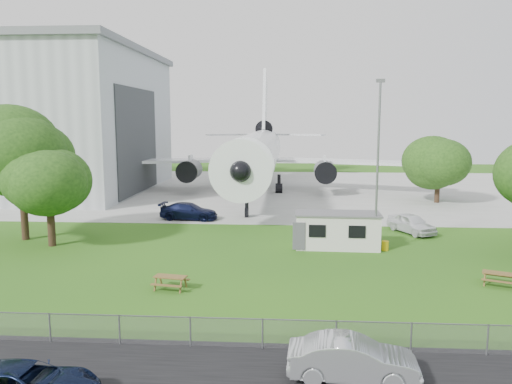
# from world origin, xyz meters

# --- Properties ---
(ground) EXTENTS (160.00, 160.00, 0.00)m
(ground) POSITION_xyz_m (0.00, 0.00, 0.00)
(ground) COLOR #3A7219
(concrete_apron) EXTENTS (120.00, 46.00, 0.03)m
(concrete_apron) POSITION_xyz_m (0.00, 38.00, 0.01)
(concrete_apron) COLOR #B7B7B2
(concrete_apron) RESTS_ON ground
(airliner) EXTENTS (46.36, 47.73, 17.69)m
(airliner) POSITION_xyz_m (-2.00, 35.86, 5.27)
(airliner) COLOR white
(airliner) RESTS_ON ground
(site_cabin) EXTENTS (6.79, 2.89, 2.62)m
(site_cabin) POSITION_xyz_m (5.64, 7.33, 1.31)
(site_cabin) COLOR silver
(site_cabin) RESTS_ON ground
(picnic_west) EXTENTS (2.03, 1.78, 0.76)m
(picnic_west) POSITION_xyz_m (-4.50, -2.54, 0.00)
(picnic_west) COLOR olive
(picnic_west) RESTS_ON ground
(picnic_east) EXTENTS (2.25, 2.10, 0.76)m
(picnic_east) POSITION_xyz_m (14.03, -0.72, 0.00)
(picnic_east) COLOR olive
(picnic_east) RESTS_ON ground
(fence) EXTENTS (58.00, 0.04, 1.30)m
(fence) POSITION_xyz_m (0.00, -9.50, 0.00)
(fence) COLOR gray
(fence) RESTS_ON ground
(lamp_mast) EXTENTS (0.16, 0.16, 12.00)m
(lamp_mast) POSITION_xyz_m (8.20, 6.20, 6.00)
(lamp_mast) COLOR slate
(lamp_mast) RESTS_ON ground
(tree_west_big) EXTENTS (8.73, 8.73, 11.20)m
(tree_west_big) POSITION_xyz_m (-18.68, 8.27, 6.82)
(tree_west_big) COLOR #382619
(tree_west_big) RESTS_ON ground
(tree_west_small) EXTENTS (6.20, 6.20, 7.87)m
(tree_west_small) POSITION_xyz_m (-15.64, 6.47, 4.75)
(tree_west_small) COLOR #382619
(tree_west_small) RESTS_ON ground
(tree_far_apron) EXTENTS (6.79, 6.79, 7.81)m
(tree_far_apron) POSITION_xyz_m (18.90, 28.39, 4.41)
(tree_far_apron) COLOR #382619
(tree_far_apron) RESTS_ON ground
(car_centre_sedan) EXTENTS (4.79, 1.92, 1.55)m
(car_centre_sedan) POSITION_xyz_m (4.38, -11.75, 0.77)
(car_centre_sedan) COLOR #ABAEB3
(car_centre_sedan) RESTS_ON ground
(car_ne_hatch) EXTENTS (3.76, 5.05, 1.60)m
(car_ne_hatch) POSITION_xyz_m (12.27, 12.53, 0.80)
(car_ne_hatch) COLOR white
(car_ne_hatch) RESTS_ON ground
(car_apron_van) EXTENTS (5.66, 2.76, 1.58)m
(car_apron_van) POSITION_xyz_m (-7.37, 16.92, 0.79)
(car_apron_van) COLOR black
(car_apron_van) RESTS_ON ground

